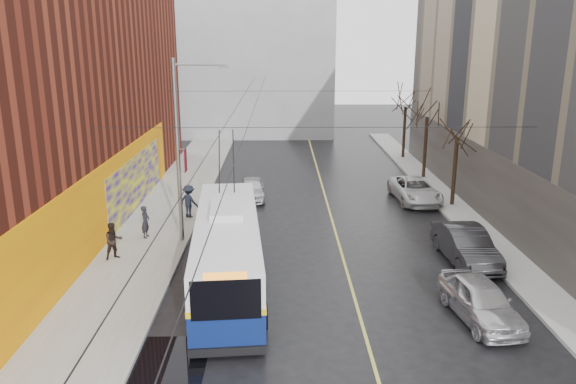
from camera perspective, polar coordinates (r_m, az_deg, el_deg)
name	(u,v)px	position (r m, az deg, el deg)	size (l,w,h in m)	color
ground	(324,349)	(19.20, 3.64, -15.60)	(140.00, 140.00, 0.00)	black
sidewalk_left	(157,228)	(30.76, -13.18, -3.61)	(4.00, 60.00, 0.15)	gray
sidewalk_right	(474,227)	(31.80, 18.35, -3.37)	(2.00, 60.00, 0.15)	gray
lane_line	(331,217)	(32.10, 4.41, -2.57)	(0.12, 50.00, 0.01)	#BFB74C
building_left	(6,94)	(33.84, -26.70, 8.89)	(12.11, 36.00, 14.00)	#5A1D12
building_far	(236,46)	(61.57, -5.28, 14.53)	(20.50, 12.10, 18.00)	gray
streetlight_pole	(181,147)	(27.29, -10.83, 4.49)	(2.65, 0.60, 9.00)	slate
catenary_wires	(259,106)	(31.40, -2.92, 8.73)	(18.00, 60.00, 0.22)	black
tree_near	(458,125)	(34.39, 16.91, 6.54)	(3.20, 3.20, 6.40)	black
tree_mid	(428,106)	(41.02, 14.03, 8.47)	(3.20, 3.20, 6.68)	black
tree_far	(406,97)	(47.79, 11.91, 9.38)	(3.20, 3.20, 6.57)	black
puddle	(169,359)	(19.04, -12.01, -16.23)	(2.46, 2.75, 0.01)	black
pigeons_flying	(275,97)	(27.02, -1.38, 9.61)	(3.65, 1.60, 0.97)	slate
trolleybus	(228,249)	(23.14, -6.16, -5.82)	(3.45, 11.84, 5.55)	#0B1A53
parked_car_a	(480,300)	(21.72, 18.96, -10.36)	(1.77, 4.40, 1.50)	silver
parked_car_b	(466,245)	(26.76, 17.61, -5.17)	(1.71, 4.91, 1.62)	#2A292C
parked_car_c	(415,190)	(35.86, 12.76, 0.20)	(2.38, 5.17, 1.44)	silver
following_car	(252,189)	(35.57, -3.67, 0.35)	(1.57, 3.91, 1.33)	silver
pedestrian_a	(146,222)	(29.06, -14.27, -2.95)	(0.60, 0.39, 1.64)	black
pedestrian_b	(114,241)	(26.68, -17.30, -4.77)	(0.83, 0.65, 1.71)	black
pedestrian_c	(189,201)	(31.77, -10.02, -0.93)	(1.20, 0.69, 1.86)	black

